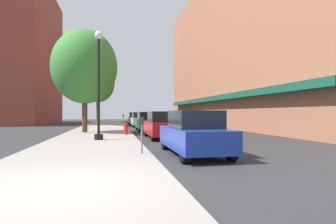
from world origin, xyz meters
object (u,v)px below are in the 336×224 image
(lamppost, at_px, (99,83))
(tree_near, at_px, (98,84))
(car_red, at_px, (162,125))
(car_silver, at_px, (135,118))
(tree_mid, at_px, (85,67))
(parking_meter_far, at_px, (123,119))
(car_blue, at_px, (194,133))
(parking_meter_near, at_px, (142,130))
(car_white, at_px, (139,120))
(fire_hydrant, at_px, (126,128))
(car_green, at_px, (147,122))

(lamppost, height_order, tree_near, tree_near)
(lamppost, bearing_deg, car_red, 18.16)
(car_red, relative_size, car_silver, 1.00)
(lamppost, height_order, tree_mid, tree_mid)
(parking_meter_far, height_order, car_red, car_red)
(tree_mid, height_order, car_silver, tree_mid)
(tree_near, distance_m, car_blue, 23.77)
(parking_meter_near, bearing_deg, parking_meter_far, 90.00)
(car_blue, bearing_deg, car_white, 91.93)
(fire_hydrant, relative_size, tree_mid, 0.10)
(tree_mid, xyz_separation_m, car_silver, (5.05, 15.78, -4.24))
(car_green, bearing_deg, tree_mid, -156.19)
(tree_near, height_order, car_blue, tree_near)
(fire_hydrant, bearing_deg, parking_meter_far, 88.97)
(parking_meter_near, xyz_separation_m, car_silver, (1.95, 27.25, -0.14))
(tree_near, distance_m, car_red, 17.49)
(lamppost, relative_size, car_red, 1.37)
(fire_hydrant, relative_size, car_white, 0.18)
(parking_meter_far, bearing_deg, fire_hydrant, -91.03)
(parking_meter_far, relative_size, car_blue, 0.30)
(parking_meter_far, bearing_deg, tree_mid, -117.51)
(car_red, bearing_deg, parking_meter_far, 100.08)
(parking_meter_near, relative_size, car_red, 0.30)
(lamppost, xyz_separation_m, parking_meter_near, (1.77, -5.44, -2.25))
(fire_hydrant, xyz_separation_m, parking_meter_far, (0.16, 8.69, 0.43))
(lamppost, bearing_deg, car_silver, 80.32)
(parking_meter_near, distance_m, car_blue, 1.96)
(parking_meter_far, distance_m, car_red, 10.93)
(parking_meter_far, xyz_separation_m, car_green, (1.95, -3.65, -0.14))
(lamppost, height_order, parking_meter_near, lamppost)
(parking_meter_far, relative_size, tree_mid, 0.17)
(tree_near, height_order, car_green, tree_near)
(tree_near, relative_size, car_blue, 1.66)
(tree_near, height_order, car_white, tree_near)
(car_red, bearing_deg, tree_near, 105.85)
(car_silver, bearing_deg, car_white, -91.56)
(car_blue, bearing_deg, car_silver, 91.93)
(tree_near, distance_m, car_green, 11.16)
(lamppost, distance_m, car_white, 16.19)
(parking_meter_near, bearing_deg, car_green, 81.94)
(lamppost, height_order, parking_meter_far, lamppost)
(parking_meter_far, height_order, tree_mid, tree_mid)
(parking_meter_far, bearing_deg, tree_near, 116.26)
(car_blue, height_order, car_red, same)
(parking_meter_far, distance_m, tree_mid, 7.87)
(car_white, bearing_deg, parking_meter_near, -95.72)
(parking_meter_far, bearing_deg, car_silver, 78.78)
(car_green, height_order, car_silver, same)
(tree_near, distance_m, tree_mid, 11.52)
(lamppost, height_order, car_white, lamppost)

